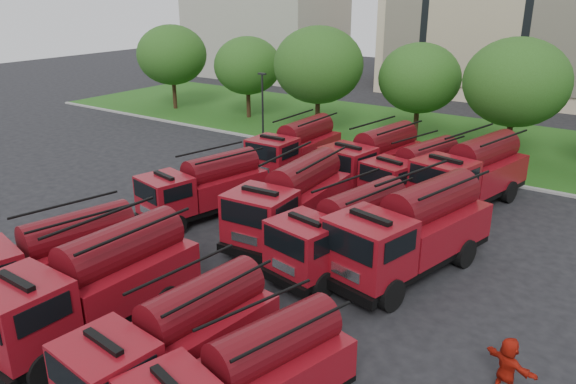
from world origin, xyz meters
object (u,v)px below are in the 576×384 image
at_px(fire_truck_5, 291,200).
at_px(fire_truck_3, 245,381).
at_px(fire_truck_6, 345,230).
at_px(fire_truck_2, 176,339).
at_px(fire_truck_0, 52,259).
at_px(firefighter_4, 161,258).
at_px(fire_truck_4, 205,187).
at_px(fire_truck_9, 374,158).
at_px(fire_truck_11, 471,173).
at_px(fire_truck_7, 412,230).
at_px(fire_truck_8, 296,148).
at_px(fire_truck_1, 95,284).
at_px(fire_truck_10, 415,172).

bearing_deg(fire_truck_5, fire_truck_3, -64.89).
bearing_deg(fire_truck_5, fire_truck_6, -23.61).
bearing_deg(fire_truck_3, fire_truck_2, -169.80).
height_order(fire_truck_0, fire_truck_3, fire_truck_0).
height_order(fire_truck_5, firefighter_4, fire_truck_5).
relative_size(fire_truck_4, fire_truck_9, 0.92).
height_order(fire_truck_0, fire_truck_9, fire_truck_9).
xyz_separation_m(fire_truck_11, firefighter_4, (-8.70, -13.58, -1.78)).
relative_size(fire_truck_6, fire_truck_7, 0.88).
height_order(fire_truck_8, firefighter_4, fire_truck_8).
height_order(fire_truck_5, fire_truck_6, fire_truck_5).
bearing_deg(fire_truck_4, firefighter_4, -58.16).
distance_m(fire_truck_1, fire_truck_10, 17.89).
height_order(fire_truck_1, fire_truck_6, fire_truck_1).
xyz_separation_m(fire_truck_5, firefighter_4, (-3.22, -5.11, -1.73)).
bearing_deg(fire_truck_6, fire_truck_3, -64.86).
bearing_deg(firefighter_4, fire_truck_0, 95.12).
bearing_deg(fire_truck_4, fire_truck_8, 102.39).
relative_size(fire_truck_6, firefighter_4, 4.08).
height_order(fire_truck_4, fire_truck_8, fire_truck_8).
xyz_separation_m(fire_truck_2, fire_truck_3, (2.66, -0.19, -0.06)).
xyz_separation_m(fire_truck_0, fire_truck_9, (3.99, 17.77, 0.13)).
bearing_deg(firefighter_4, fire_truck_2, 156.16).
height_order(fire_truck_1, fire_truck_4, fire_truck_1).
bearing_deg(fire_truck_4, fire_truck_11, 52.94).
distance_m(fire_truck_1, fire_truck_6, 9.77).
distance_m(fire_truck_1, fire_truck_4, 10.22).
distance_m(fire_truck_4, fire_truck_9, 10.03).
bearing_deg(fire_truck_7, fire_truck_0, -124.31).
relative_size(fire_truck_5, fire_truck_6, 1.05).
height_order(fire_truck_2, fire_truck_3, fire_truck_2).
height_order(fire_truck_0, fire_truck_4, fire_truck_0).
distance_m(fire_truck_3, fire_truck_6, 9.62).
xyz_separation_m(fire_truck_5, fire_truck_6, (3.52, -1.25, -0.12)).
height_order(fire_truck_0, fire_truck_1, fire_truck_1).
xyz_separation_m(fire_truck_2, fire_truck_9, (-3.26, 18.68, 0.17)).
height_order(fire_truck_3, fire_truck_4, fire_truck_4).
bearing_deg(firefighter_4, fire_truck_11, -107.19).
xyz_separation_m(fire_truck_9, fire_truck_11, (5.50, 0.18, 0.10)).
relative_size(fire_truck_1, firefighter_4, 4.18).
bearing_deg(fire_truck_6, fire_truck_7, 35.42).
distance_m(fire_truck_6, fire_truck_10, 8.85).
bearing_deg(fire_truck_7, fire_truck_6, -142.96).
distance_m(fire_truck_0, fire_truck_8, 17.12).
relative_size(fire_truck_1, fire_truck_4, 1.08).
relative_size(fire_truck_0, fire_truck_6, 0.97).
bearing_deg(fire_truck_10, fire_truck_7, -55.08).
bearing_deg(fire_truck_9, fire_truck_1, -84.80).
xyz_separation_m(fire_truck_4, fire_truck_8, (-0.04, 8.11, 0.11)).
bearing_deg(fire_truck_8, fire_truck_10, -0.69).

